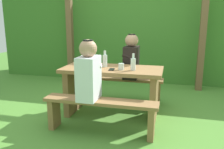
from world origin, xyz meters
TOP-DOWN VIEW (x-y plane):
  - ground_plane at (0.00, 0.00)m, footprint 12.00×12.00m
  - hedge_backdrop at (0.00, 2.38)m, footprint 6.40×0.87m
  - pergola_post_left at (-1.35, 1.64)m, footprint 0.12×0.12m
  - pergola_post_right at (1.35, 1.64)m, footprint 0.12×0.12m
  - picnic_table at (0.00, 0.00)m, footprint 1.40×0.64m
  - bench_near at (0.00, -0.58)m, footprint 1.40×0.24m
  - bench_far at (0.00, 0.58)m, footprint 1.40×0.24m
  - person_white_shirt at (-0.14, -0.58)m, footprint 0.25×0.35m
  - person_black_coat at (0.17, 0.58)m, footprint 0.25×0.35m
  - drinking_glass at (0.15, -0.10)m, footprint 0.08×0.08m
  - bottle_left at (0.31, -0.08)m, footprint 0.07×0.07m
  - bottle_right at (-0.12, 0.06)m, footprint 0.07×0.07m
  - cell_phone at (0.03, -0.12)m, footprint 0.08×0.14m

SIDE VIEW (x-z plane):
  - ground_plane at x=0.00m, z-range 0.00..0.00m
  - bench_near at x=0.00m, z-range 0.09..0.52m
  - bench_far at x=0.00m, z-range 0.09..0.52m
  - picnic_table at x=0.00m, z-range 0.13..0.83m
  - cell_phone at x=0.03m, z-range 0.70..0.71m
  - drinking_glass at x=0.15m, z-range 0.70..0.79m
  - person_white_shirt at x=-0.14m, z-range 0.40..1.12m
  - person_black_coat at x=0.17m, z-range 0.40..1.12m
  - bottle_left at x=0.31m, z-range 0.68..0.90m
  - bottle_right at x=-0.12m, z-range 0.68..0.91m
  - hedge_backdrop at x=0.00m, z-range 0.00..1.93m
  - pergola_post_left at x=-1.35m, z-range 0.00..2.27m
  - pergola_post_right at x=1.35m, z-range 0.00..2.27m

